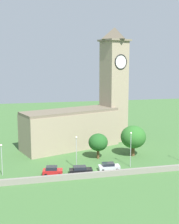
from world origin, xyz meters
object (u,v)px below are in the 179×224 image
at_px(tree_by_tower, 98,142).
at_px(car_black, 81,170).
at_px(car_silver, 109,166).
at_px(streetlamp_west_end, 2,155).
at_px(streetlamp_west_mid, 76,147).
at_px(streetlamp_central, 131,144).
at_px(tree_churchyard, 133,137).
at_px(car_red, 52,171).
at_px(church, 86,113).

bearing_deg(tree_by_tower, car_black, -124.19).
bearing_deg(car_silver, streetlamp_west_end, 174.68).
relative_size(streetlamp_west_mid, streetlamp_central, 0.92).
distance_m(streetlamp_west_end, tree_churchyard, 31.57).
bearing_deg(streetlamp_west_mid, car_black, -85.57).
bearing_deg(streetlamp_central, streetlamp_west_mid, 173.14).
height_order(car_red, car_silver, car_red).
relative_size(car_black, streetlamp_west_mid, 0.67).
xyz_separation_m(car_silver, tree_by_tower, (-0.21, 8.31, 3.18)).
bearing_deg(car_red, car_silver, 0.95).
height_order(car_silver, tree_by_tower, tree_by_tower).
relative_size(car_silver, tree_churchyard, 0.61).
distance_m(car_red, car_black, 5.81).
height_order(church, tree_churchyard, church).
relative_size(car_black, tree_churchyard, 0.64).
xyz_separation_m(streetlamp_central, tree_by_tower, (-5.52, 7.24, -1.16)).
bearing_deg(car_silver, streetlamp_central, 11.45).
distance_m(car_silver, streetlamp_central, 6.94).
bearing_deg(streetlamp_west_mid, church, 71.69).
xyz_separation_m(streetlamp_west_end, tree_by_tower, (21.95, 6.25, -0.43)).
distance_m(church, streetlamp_west_mid, 20.01).
xyz_separation_m(car_red, tree_churchyard, (20.90, 8.62, 3.83)).
relative_size(streetlamp_west_end, streetlamp_central, 0.84).
height_order(streetlamp_west_end, tree_by_tower, streetlamp_west_end).
height_order(car_red, streetlamp_central, streetlamp_central).
bearing_deg(streetlamp_central, tree_churchyard, 64.81).
relative_size(car_red, tree_churchyard, 0.56).
bearing_deg(car_red, streetlamp_west_mid, 26.10).
height_order(streetlamp_west_end, tree_churchyard, tree_churchyard).
relative_size(car_silver, tree_by_tower, 0.76).
bearing_deg(streetlamp_west_mid, streetlamp_central, -6.86).
relative_size(car_red, streetlamp_west_mid, 0.59).
height_order(tree_by_tower, tree_churchyard, tree_churchyard).
bearing_deg(car_black, car_red, 174.74).
bearing_deg(car_black, tree_churchyard, 31.19).
xyz_separation_m(car_black, streetlamp_west_mid, (-0.25, 3.24, 3.97)).
xyz_separation_m(car_red, streetlamp_central, (17.45, 1.28, 4.22)).
relative_size(church, streetlamp_west_mid, 4.51).
bearing_deg(church, tree_by_tower, -88.87).
xyz_separation_m(church, streetlamp_central, (5.77, -20.01, -3.84)).
height_order(streetlamp_west_end, streetlamp_west_mid, streetlamp_west_mid).
distance_m(car_red, streetlamp_west_mid, 7.27).
relative_size(car_black, tree_by_tower, 0.79).
bearing_deg(streetlamp_west_end, streetlamp_west_mid, 1.65).
xyz_separation_m(car_black, tree_by_tower, (6.15, 9.05, 3.17)).
bearing_deg(streetlamp_central, car_red, -175.81).
bearing_deg(car_silver, church, 91.25).
distance_m(car_black, streetlamp_central, 12.57).
distance_m(car_black, car_silver, 6.40).
height_order(streetlamp_west_mid, tree_by_tower, streetlamp_west_mid).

